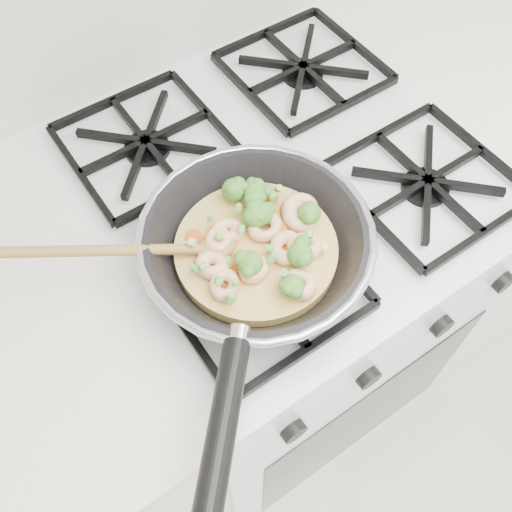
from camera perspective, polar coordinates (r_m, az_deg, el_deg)
stove at (r=1.25m, az=1.87°, el=-4.73°), size 0.60×0.60×0.92m
skillet at (r=0.73m, az=-0.05°, el=0.87°), size 0.46×0.41×0.10m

